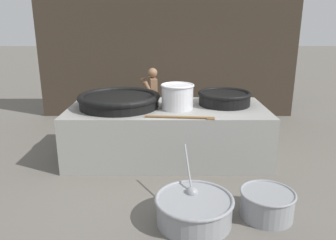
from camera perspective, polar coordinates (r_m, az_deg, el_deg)
name	(u,v)px	position (r m, az deg, el deg)	size (l,w,h in m)	color
ground_plane	(168,157)	(6.15, 0.00, -6.38)	(60.00, 60.00, 0.00)	#666059
back_wall	(168,43)	(8.56, 0.04, 13.28)	(6.61, 0.24, 3.81)	#382D23
hearth_platform	(168,132)	(5.98, 0.00, -2.18)	(3.52, 1.60, 0.95)	gray
giant_wok_near	(120,100)	(5.90, -8.38, 3.47)	(1.46, 1.46, 0.24)	black
giant_wok_far	(225,98)	(6.10, 9.91, 3.87)	(0.97, 0.97, 0.25)	black
stock_pot	(178,96)	(5.69, 1.78, 4.18)	(0.58, 0.58, 0.44)	silver
stirring_paddle	(184,117)	(5.17, 2.76, 0.48)	(1.11, 0.18, 0.04)	brown
cook	(153,99)	(7.19, -2.58, 3.69)	(0.39, 0.57, 1.47)	brown
prep_bowl_vegetables	(195,208)	(4.22, 4.67, -15.09)	(0.98, 1.27, 0.75)	gray
prep_bowl_meat	(268,203)	(4.49, 16.97, -13.65)	(0.70, 0.70, 0.35)	gray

